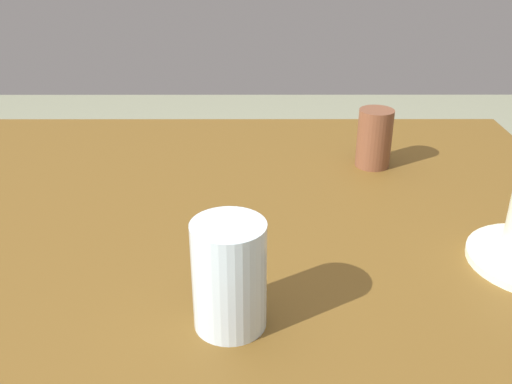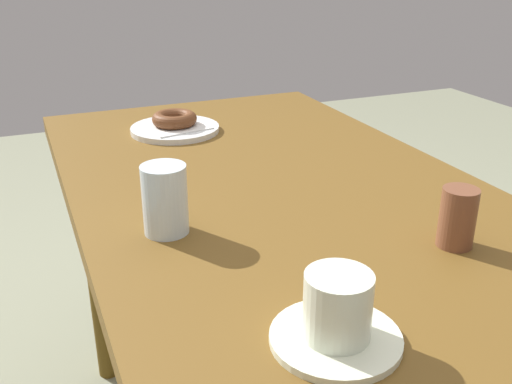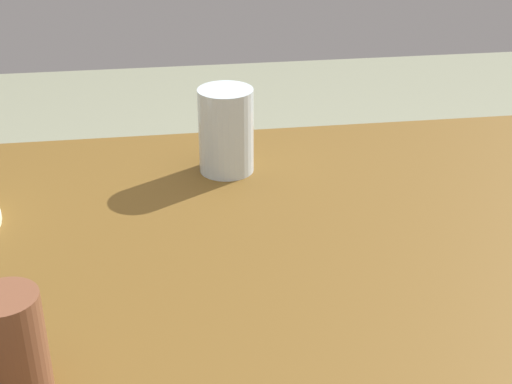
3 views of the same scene
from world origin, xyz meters
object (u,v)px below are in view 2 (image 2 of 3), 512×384
(water_glass, at_px, (165,200))
(sugar_jar, at_px, (458,218))
(donut_chocolate_ring, at_px, (174,119))
(coffee_cup, at_px, (337,315))
(plate_chocolate_ring, at_px, (175,129))

(water_glass, bearing_deg, sugar_jar, -118.44)
(water_glass, bearing_deg, donut_chocolate_ring, -16.74)
(coffee_cup, bearing_deg, sugar_jar, -64.28)
(plate_chocolate_ring, distance_m, donut_chocolate_ring, 0.02)
(donut_chocolate_ring, height_order, coffee_cup, coffee_cup)
(plate_chocolate_ring, distance_m, sugar_jar, 0.71)
(donut_chocolate_ring, relative_size, sugar_jar, 1.17)
(water_glass, height_order, sugar_jar, water_glass)
(donut_chocolate_ring, relative_size, coffee_cup, 0.71)
(coffee_cup, bearing_deg, plate_chocolate_ring, -3.17)
(water_glass, relative_size, sugar_jar, 1.21)
(plate_chocolate_ring, height_order, sugar_jar, sugar_jar)
(donut_chocolate_ring, bearing_deg, sugar_jar, -162.09)
(water_glass, height_order, coffee_cup, water_glass)
(plate_chocolate_ring, height_order, coffee_cup, coffee_cup)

